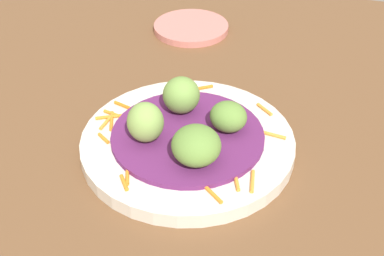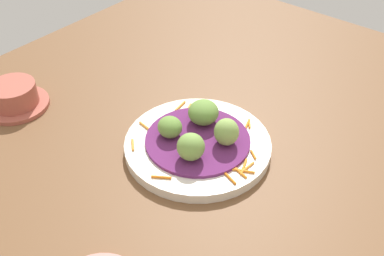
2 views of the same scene
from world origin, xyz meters
TOP-DOWN VIEW (x-y plane):
  - table_surface at (0.00, 0.00)cm, footprint 110.00×110.00cm
  - main_plate at (-5.45, 1.98)cm, footprint 24.54×24.54cm
  - cabbage_bed at (-5.45, 1.98)cm, footprint 17.53×17.53cm
  - carrot_garnish at (-4.96, -0.27)cm, footprint 21.47×22.55cm
  - guac_scoop_left at (-9.64, -0.17)cm, footprint 6.16×6.15cm
  - guac_scoop_center at (-3.30, -2.22)cm, footprint 5.83×5.83cm
  - guac_scoop_right at (-1.25, 4.13)cm, footprint 7.12×7.04cm
  - guac_scoop_back at (-7.60, 6.18)cm, footprint 5.35×5.51cm
  - side_plate_small at (-34.73, -5.88)cm, footprint 12.05×12.05cm

SIDE VIEW (x-z plane):
  - table_surface at x=0.00cm, z-range 0.00..2.00cm
  - side_plate_small at x=-34.73cm, z-range 2.00..3.02cm
  - main_plate at x=-5.45cm, z-range 2.00..3.72cm
  - carrot_garnish at x=-4.96cm, z-range 3.72..4.12cm
  - cabbage_bed at x=-5.45cm, z-range 3.72..4.29cm
  - guac_scoop_back at x=-7.60cm, z-range 4.29..7.70cm
  - guac_scoop_right at x=-1.25cm, z-range 4.29..8.32cm
  - guac_scoop_left at x=-9.64cm, z-range 4.29..8.72cm
  - guac_scoop_center at x=-3.30cm, z-range 4.29..8.90cm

